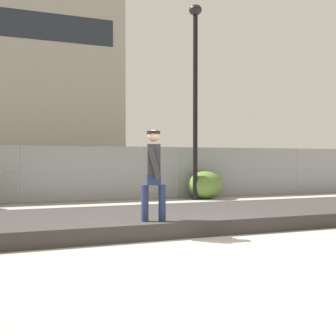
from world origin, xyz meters
TOP-DOWN VIEW (x-y plane):
  - ground_plane at (0.00, 0.00)m, footprint 120.00×120.00m
  - gravel_berm at (0.00, 2.11)m, footprint 17.79×2.91m
  - skateboard at (-0.30, 0.97)m, footprint 0.82×0.38m
  - skater at (-0.30, 0.97)m, footprint 0.72×0.62m
  - chain_fence at (0.00, 7.41)m, footprint 26.27×0.06m
  - street_lamp at (3.01, 6.67)m, footprint 0.44×0.44m
  - parked_car_near at (-2.72, 10.74)m, footprint 4.53×2.22m
  - shrub_center at (3.51, 6.93)m, footprint 1.27×1.04m

SIDE VIEW (x-z plane):
  - ground_plane at x=0.00m, z-range 0.00..0.00m
  - skateboard at x=-0.30m, z-range 0.02..0.09m
  - gravel_berm at x=0.00m, z-range 0.00..0.29m
  - shrub_center at x=3.51m, z-range 0.00..0.98m
  - parked_car_near at x=-2.72m, z-range 0.01..1.67m
  - chain_fence at x=0.00m, z-range 0.01..1.86m
  - skater at x=-0.30m, z-range 0.21..2.06m
  - street_lamp at x=3.01m, z-range 0.83..7.54m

